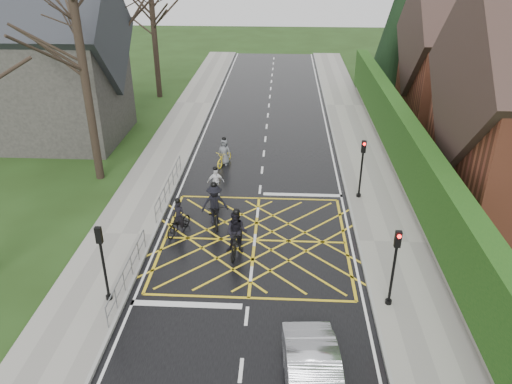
# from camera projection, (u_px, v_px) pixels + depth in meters

# --- Properties ---
(ground) EXTENTS (120.00, 120.00, 0.00)m
(ground) POSITION_uv_depth(u_px,v_px,m) (255.00, 240.00, 22.15)
(ground) COLOR #1D3210
(ground) RESTS_ON ground
(road) EXTENTS (9.00, 80.00, 0.01)m
(road) POSITION_uv_depth(u_px,v_px,m) (255.00, 240.00, 22.15)
(road) COLOR black
(road) RESTS_ON ground
(sidewalk_right) EXTENTS (3.00, 80.00, 0.15)m
(sidewalk_right) POSITION_uv_depth(u_px,v_px,m) (391.00, 243.00, 21.82)
(sidewalk_right) COLOR gray
(sidewalk_right) RESTS_ON ground
(sidewalk_left) EXTENTS (3.00, 80.00, 0.15)m
(sidewalk_left) POSITION_uv_depth(u_px,v_px,m) (122.00, 235.00, 22.41)
(sidewalk_left) COLOR gray
(sidewalk_left) RESTS_ON ground
(stone_wall) EXTENTS (0.50, 38.00, 0.70)m
(stone_wall) POSITION_uv_depth(u_px,v_px,m) (404.00, 179.00, 26.95)
(stone_wall) COLOR slate
(stone_wall) RESTS_ON ground
(hedge) EXTENTS (0.90, 38.00, 2.80)m
(hedge) POSITION_uv_depth(u_px,v_px,m) (408.00, 149.00, 26.15)
(hedge) COLOR #10380F
(hedge) RESTS_ON stone_wall
(house_far) EXTENTS (9.80, 8.80, 10.30)m
(house_far) POSITION_uv_depth(u_px,v_px,m) (476.00, 58.00, 35.46)
(house_far) COLOR brown
(house_far) RESTS_ON ground
(conifer) EXTENTS (4.60, 4.60, 10.00)m
(conifer) POSITION_uv_depth(u_px,v_px,m) (398.00, 30.00, 42.48)
(conifer) COLOR black
(conifer) RESTS_ON ground
(church) EXTENTS (8.80, 7.80, 11.00)m
(church) POSITION_uv_depth(u_px,v_px,m) (50.00, 64.00, 31.24)
(church) COLOR #2D2B28
(church) RESTS_ON ground
(tree_near) EXTENTS (9.24, 9.24, 11.44)m
(tree_near) POSITION_uv_depth(u_px,v_px,m) (78.00, 31.00, 24.32)
(tree_near) COLOR black
(tree_near) RESTS_ON ground
(tree_far) EXTENTS (8.40, 8.40, 10.40)m
(tree_far) POSITION_uv_depth(u_px,v_px,m) (152.00, 7.00, 38.90)
(tree_far) COLOR black
(tree_far) RESTS_ON ground
(railing_south) EXTENTS (0.05, 5.04, 1.03)m
(railing_south) POSITION_uv_depth(u_px,v_px,m) (127.00, 269.00, 18.91)
(railing_south) COLOR slate
(railing_south) RESTS_ON ground
(railing_north) EXTENTS (0.05, 6.04, 1.03)m
(railing_north) POSITION_uv_depth(u_px,v_px,m) (169.00, 183.00, 25.57)
(railing_north) COLOR slate
(railing_north) RESTS_ON ground
(traffic_light_ne) EXTENTS (0.24, 0.31, 3.21)m
(traffic_light_ne) POSITION_uv_depth(u_px,v_px,m) (361.00, 170.00, 24.88)
(traffic_light_ne) COLOR black
(traffic_light_ne) RESTS_ON ground
(traffic_light_se) EXTENTS (0.24, 0.31, 3.21)m
(traffic_light_se) POSITION_uv_depth(u_px,v_px,m) (393.00, 269.00, 17.41)
(traffic_light_se) COLOR black
(traffic_light_se) RESTS_ON ground
(traffic_light_sw) EXTENTS (0.24, 0.31, 3.21)m
(traffic_light_sw) POSITION_uv_depth(u_px,v_px,m) (104.00, 265.00, 17.64)
(traffic_light_sw) COLOR black
(traffic_light_sw) RESTS_ON ground
(cyclist_rear) EXTENTS (1.26, 1.87, 1.72)m
(cyclist_rear) POSITION_uv_depth(u_px,v_px,m) (179.00, 222.00, 22.50)
(cyclist_rear) COLOR black
(cyclist_rear) RESTS_ON ground
(cyclist_back) EXTENTS (1.03, 2.16, 2.10)m
(cyclist_back) POSITION_uv_depth(u_px,v_px,m) (237.00, 237.00, 20.93)
(cyclist_back) COLOR black
(cyclist_back) RESTS_ON ground
(cyclist_mid) EXTENTS (1.39, 2.29, 2.10)m
(cyclist_mid) POSITION_uv_depth(u_px,v_px,m) (215.00, 208.00, 23.19)
(cyclist_mid) COLOR black
(cyclist_mid) RESTS_ON ground
(cyclist_front) EXTENTS (0.94, 1.69, 1.63)m
(cyclist_front) POSITION_uv_depth(u_px,v_px,m) (216.00, 185.00, 25.72)
(cyclist_front) COLOR black
(cyclist_front) RESTS_ON ground
(cyclist_lead) EXTENTS (1.15, 1.87, 1.72)m
(cyclist_lead) POSITION_uv_depth(u_px,v_px,m) (224.00, 155.00, 29.26)
(cyclist_lead) COLOR yellow
(cyclist_lead) RESTS_ON ground
(car) EXTENTS (1.87, 4.53, 1.46)m
(car) POSITION_uv_depth(u_px,v_px,m) (314.00, 382.00, 14.16)
(car) COLOR silver
(car) RESTS_ON ground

